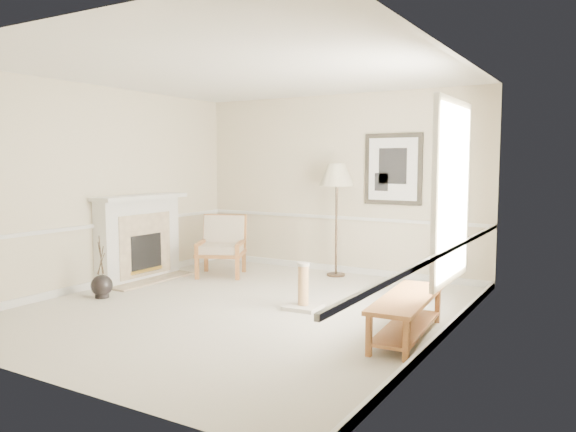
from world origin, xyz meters
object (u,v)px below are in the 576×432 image
object	(u,v)px
bench	(407,310)
scratching_post	(303,294)
armchair	(222,243)
floor_lamp	(337,178)
floor_vase	(102,286)

from	to	relation	value
bench	scratching_post	bearing A→B (deg)	162.85
armchair	bench	xyz separation A→B (m)	(3.64, -1.67, -0.22)
floor_lamp	bench	xyz separation A→B (m)	(2.01, -2.50, -1.27)
floor_vase	scratching_post	xyz separation A→B (m)	(2.60, 0.87, 0.03)
armchair	floor_vase	bearing A→B (deg)	-127.68
armchair	scratching_post	bearing A→B (deg)	-55.23
floor_vase	bench	xyz separation A→B (m)	(4.07, 0.42, 0.14)
armchair	floor_lamp	xyz separation A→B (m)	(1.63, 0.83, 1.05)
floor_vase	scratching_post	bearing A→B (deg)	18.54
floor_lamp	scratching_post	xyz separation A→B (m)	(0.54, -2.04, -1.38)
scratching_post	bench	bearing A→B (deg)	-17.15
armchair	scratching_post	distance (m)	2.51
floor_vase	scratching_post	size ratio (longest dim) A/B	1.45
floor_vase	bench	bearing A→B (deg)	5.84
floor_lamp	bench	bearing A→B (deg)	-51.12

